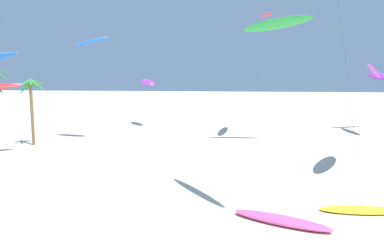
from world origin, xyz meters
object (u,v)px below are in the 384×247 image
Objects in this scene: flying_kite_5 at (90,42)px; grounded_kite_1 at (361,210)px; palm_tree_4 at (31,91)px; flying_kite_4 at (374,70)px; flying_kite_10 at (267,15)px; flying_kite_1 at (379,76)px; flying_kite_3 at (278,23)px; flying_kite_6 at (148,82)px; grounded_kite_0 at (282,220)px.

grounded_kite_1 is (25.73, -23.26, -12.28)m from flying_kite_5.
palm_tree_4 reaches higher than grounded_kite_1.
flying_kite_10 reaches higher than flying_kite_4.
flying_kite_5 is at bearing -168.45° from flying_kite_10.
flying_kite_3 is at bearing -150.66° from flying_kite_1.
flying_kite_4 is (6.74, -12.56, -5.36)m from flying_kite_3.
flying_kite_10 is at bearing 97.82° from grounded_kite_1.
flying_kite_1 is at bearing 69.13° from grounded_kite_1.
flying_kite_5 is (-37.67, -8.07, 4.31)m from flying_kite_1.
flying_kite_1 is at bearing 12.83° from flying_kite_10.
flying_kite_10 reaches higher than palm_tree_4.
flying_kite_4 is 0.83× the size of flying_kite_10.
flying_kite_10 is (17.52, -9.06, 9.04)m from flying_kite_6.
flying_kite_1 is 34.46m from grounded_kite_1.
flying_kite_10 reaches higher than grounded_kite_1.
flying_kite_3 reaches higher than flying_kite_1.
palm_tree_4 is 0.50× the size of flying_kite_3.
flying_kite_3 is at bearing 118.22° from flying_kite_4.
flying_kite_6 is (-25.20, 26.36, -2.09)m from flying_kite_4.
palm_tree_4 is at bearing -163.96° from flying_kite_10.
flying_kite_1 is 38.76m from flying_kite_5.
grounded_kite_1 is (5.36, 2.42, -0.08)m from grounded_kite_0.
flying_kite_1 is at bearing 14.89° from palm_tree_4.
flying_kite_6 is (10.58, 17.14, 0.37)m from palm_tree_4.
flying_kite_3 is 1.69× the size of flying_kite_6.
flying_kite_5 is 36.79m from grounded_kite_1.
grounded_kite_1 is at bearing -59.91° from flying_kite_6.
flying_kite_3 is 2.62× the size of grounded_kite_0.
palm_tree_4 is at bearing -121.68° from flying_kite_6.
flying_kite_3 is at bearing -78.70° from flying_kite_10.
grounded_kite_0 is at bearing -39.77° from palm_tree_4.
grounded_kite_0 is at bearing -95.62° from flying_kite_3.
flying_kite_4 is 14.23m from grounded_kite_1.
flying_kite_6 is at bearing 143.22° from flying_kite_3.
flying_kite_4 is at bearing -14.46° from palm_tree_4.
flying_kite_1 reaches higher than grounded_kite_0.
flying_kite_10 is (-7.69, 17.30, 6.96)m from flying_kite_4.
flying_kite_1 is 2.10× the size of grounded_kite_1.
flying_kite_4 is 36.53m from flying_kite_6.
flying_kite_5 is at bearing 128.41° from grounded_kite_0.
flying_kite_4 reaches higher than palm_tree_4.
flying_kite_5 is at bearing 156.59° from flying_kite_4.
flying_kite_3 is 29.20m from grounded_kite_0.
flying_kite_10 reaches higher than flying_kite_6.
flying_kite_10 is at bearing 16.04° from palm_tree_4.
flying_kite_10 is 32.16m from grounded_kite_1.
flying_kite_6 is at bearing 152.64° from flying_kite_10.
grounded_kite_1 is (21.33, -36.80, -6.78)m from flying_kite_6.
flying_kite_6 is 1.76× the size of grounded_kite_1.
grounded_kite_1 is at bearing 24.31° from grounded_kite_0.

